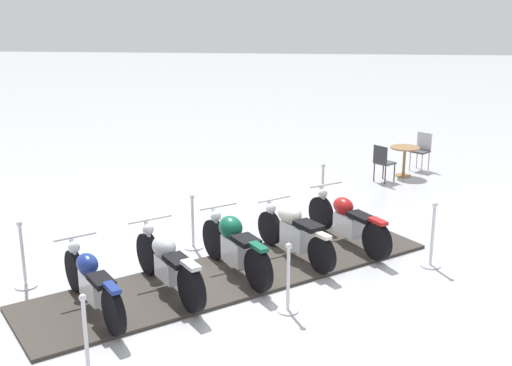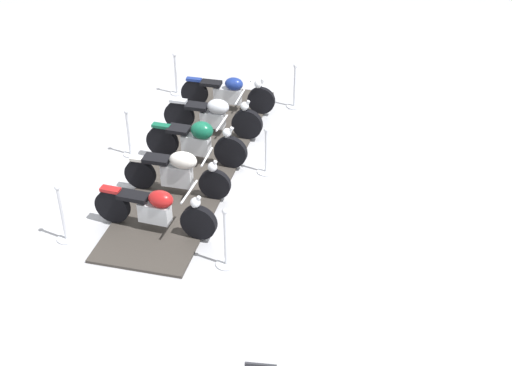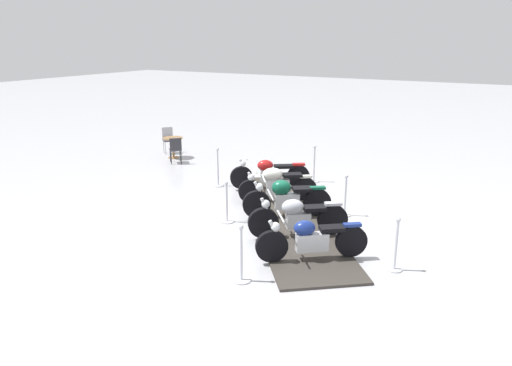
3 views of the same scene
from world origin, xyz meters
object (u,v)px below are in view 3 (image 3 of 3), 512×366
object	(u,v)px
motorcycle_cream	(276,183)
motorcycle_chrome	(297,216)
motorcycle_maroon	(269,173)
cafe_chair_near_table	(175,148)
cafe_chair_across_table	(168,138)
stanchion_right_mid	(227,210)
stanchion_left_front	(314,170)
motorcycle_navy	(310,238)
stanchion_left_rear	(396,252)
stanchion_left_mid	(345,202)
stanchion_right_front	(218,174)
cafe_table	(173,143)
motorcycle_forest	(286,198)
stanchion_right_rear	(241,264)

from	to	relation	value
motorcycle_cream	motorcycle_chrome	distance (m)	2.34
motorcycle_maroon	cafe_chair_near_table	size ratio (longest dim) A/B	2.16
motorcycle_cream	cafe_chair_across_table	distance (m)	6.88
stanchion_right_mid	cafe_chair_near_table	size ratio (longest dim) A/B	1.12
stanchion_left_front	stanchion_right_mid	xyz separation A→B (m)	(-4.08, 0.47, -0.06)
motorcycle_maroon	motorcycle_cream	size ratio (longest dim) A/B	1.14
motorcycle_maroon	stanchion_right_mid	size ratio (longest dim) A/B	1.93
motorcycle_navy	cafe_chair_across_table	size ratio (longest dim) A/B	1.88
motorcycle_maroon	stanchion_left_rear	xyz separation A→B (m)	(-3.25, -4.39, -0.12)
stanchion_left_mid	stanchion_left_rear	size ratio (longest dim) A/B	0.99
stanchion_right_mid	stanchion_left_mid	bearing A→B (deg)	-52.03
motorcycle_maroon	motorcycle_cream	distance (m)	1.17
stanchion_right_front	cafe_table	bearing A→B (deg)	58.13
motorcycle_forest	stanchion_left_rear	bearing A→B (deg)	119.45
motorcycle_maroon	stanchion_left_rear	distance (m)	5.47
motorcycle_cream	stanchion_right_front	bearing A→B (deg)	-51.47
stanchion_left_front	motorcycle_navy	bearing A→B (deg)	-157.68
motorcycle_maroon	stanchion_right_mid	xyz separation A→B (m)	(-2.72, -0.32, -0.18)
stanchion_left_front	cafe_table	world-z (taller)	stanchion_left_front
motorcycle_forest	stanchion_right_front	bearing A→B (deg)	-61.59
stanchion_left_front	cafe_chair_across_table	bearing A→B (deg)	82.65
motorcycle_cream	stanchion_left_front	world-z (taller)	stanchion_left_front
motorcycle_maroon	stanchion_left_mid	xyz separation A→B (m)	(-0.94, -2.60, -0.13)
motorcycle_cream	motorcycle_forest	xyz separation A→B (m)	(-0.92, -0.72, -0.00)
motorcycle_maroon	motorcycle_chrome	distance (m)	3.51
motorcycle_chrome	stanchion_left_rear	bearing A→B (deg)	130.74
motorcycle_maroon	stanchion_right_front	xyz separation A→B (m)	(-0.41, 1.47, -0.13)
motorcycle_cream	cafe_chair_across_table	world-z (taller)	cafe_chair_across_table
motorcycle_cream	motorcycle_chrome	world-z (taller)	motorcycle_chrome
motorcycle_navy	stanchion_left_mid	size ratio (longest dim) A/B	1.73
motorcycle_navy	cafe_chair_across_table	bearing A→B (deg)	-73.38
cafe_chair_near_table	cafe_chair_across_table	size ratio (longest dim) A/B	0.94
motorcycle_cream	cafe_chair_across_table	xyz separation A→B (m)	(3.10, 6.14, 0.03)
motorcycle_maroon	motorcycle_forest	xyz separation A→B (m)	(-1.85, -1.43, 0.05)
stanchion_left_mid	cafe_chair_across_table	distance (m)	8.61
stanchion_left_rear	cafe_chair_across_table	xyz separation A→B (m)	(5.41, 9.82, 0.19)
stanchion_right_front	stanchion_right_rear	bearing A→B (deg)	-142.03
motorcycle_forest	stanchion_right_rear	size ratio (longest dim) A/B	1.68
stanchion_right_front	stanchion_left_front	xyz separation A→B (m)	(1.77, -2.27, 0.01)
motorcycle_navy	stanchion_left_rear	distance (m)	1.59
motorcycle_maroon	motorcycle_cream	world-z (taller)	motorcycle_maroon
motorcycle_cream	stanchion_right_mid	bearing A→B (deg)	39.74
motorcycle_forest	cafe_chair_across_table	bearing A→B (deg)	-65.59
stanchion_left_rear	cafe_table	xyz separation A→B (m)	(4.90, 9.18, 0.18)
motorcycle_navy	cafe_chair_near_table	size ratio (longest dim) A/B	2.00
motorcycle_navy	motorcycle_chrome	bearing A→B (deg)	-90.44
motorcycle_navy	stanchion_left_mid	world-z (taller)	stanchion_left_mid
stanchion_right_front	cafe_chair_near_table	size ratio (longest dim) A/B	1.26
stanchion_left_front	cafe_chair_across_table	size ratio (longest dim) A/B	1.17
cafe_table	cafe_chair_across_table	size ratio (longest dim) A/B	0.77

